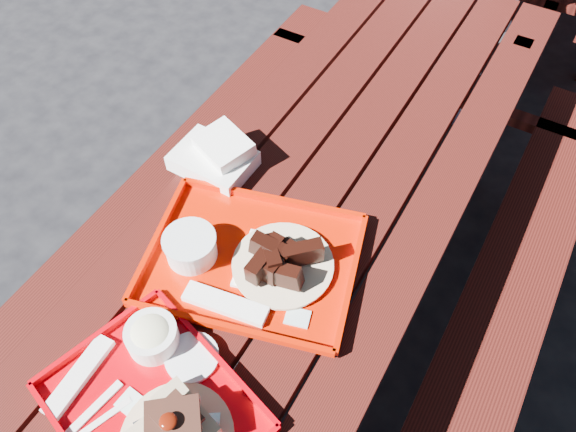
# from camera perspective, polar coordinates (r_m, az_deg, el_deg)

# --- Properties ---
(ground) EXTENTS (60.00, 60.00, 0.00)m
(ground) POSITION_cam_1_polar(r_m,az_deg,el_deg) (2.16, 2.03, -10.54)
(ground) COLOR black
(ground) RESTS_ON ground
(picnic_table_near) EXTENTS (1.41, 2.40, 0.75)m
(picnic_table_near) POSITION_cam_1_polar(r_m,az_deg,el_deg) (1.68, 2.57, -1.86)
(picnic_table_near) COLOR #390F0B
(picnic_table_near) RESTS_ON ground
(near_tray) EXTENTS (0.51, 0.45, 0.14)m
(near_tray) POSITION_cam_1_polar(r_m,az_deg,el_deg) (1.24, -13.02, -17.41)
(near_tray) COLOR #BA0009
(near_tray) RESTS_ON picnic_table_near
(far_tray) EXTENTS (0.59, 0.51, 0.09)m
(far_tray) POSITION_cam_1_polar(r_m,az_deg,el_deg) (1.37, -4.15, -4.42)
(far_tray) COLOR red
(far_tray) RESTS_ON picnic_table_near
(white_cloth) EXTENTS (0.22, 0.19, 0.09)m
(white_cloth) POSITION_cam_1_polar(r_m,az_deg,el_deg) (1.58, -7.30, 6.04)
(white_cloth) COLOR white
(white_cloth) RESTS_ON picnic_table_near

